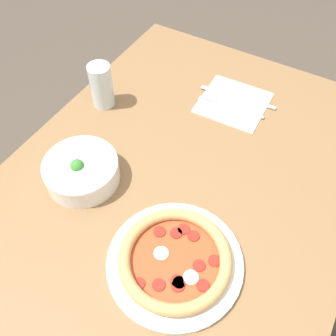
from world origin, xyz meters
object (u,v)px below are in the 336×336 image
glass (102,86)px  pizza (175,260)px  bowl (82,170)px  fork (231,108)px  knife (241,98)px

glass → pizza: bearing=-128.0°
bowl → glass: glass is taller
pizza → glass: 0.53m
bowl → fork: (0.40, -0.21, -0.03)m
pizza → knife: pizza is taller
knife → bowl: bearing=59.2°
pizza → glass: bearing=52.0°
knife → glass: 0.40m
fork → knife: same height
bowl → fork: bowl is taller
fork → glass: glass is taller
fork → knife: size_ratio=0.86×
bowl → fork: bearing=-27.3°
pizza → knife: (0.53, 0.08, -0.01)m
pizza → bowl: bearing=75.0°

